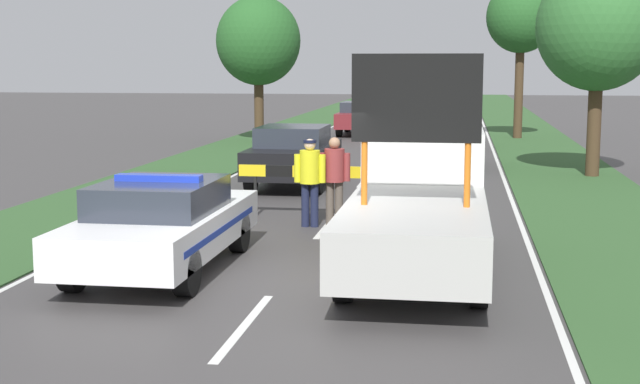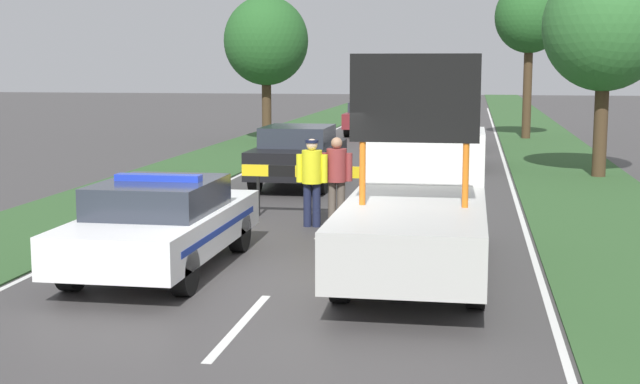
% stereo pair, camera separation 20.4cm
% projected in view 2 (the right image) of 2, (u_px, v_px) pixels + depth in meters
% --- Properties ---
extents(ground_plane, '(160.00, 160.00, 0.00)m').
position_uv_depth(ground_plane, '(277.00, 284.00, 12.94)').
color(ground_plane, '#3D3A3A').
extents(lane_markings, '(7.70, 70.12, 0.01)m').
position_uv_depth(lane_markings, '(388.00, 159.00, 29.74)').
color(lane_markings, silver).
rests_on(lane_markings, ground).
extents(grass_verge_left, '(3.31, 120.00, 0.03)m').
position_uv_depth(grass_verge_left, '(247.00, 149.00, 33.37)').
color(grass_verge_left, '#2D5128').
rests_on(grass_verge_left, ground).
extents(grass_verge_right, '(3.31, 120.00, 0.03)m').
position_uv_depth(grass_verge_right, '(552.00, 154.00, 31.52)').
color(grass_verge_right, '#2D5128').
rests_on(grass_verge_right, ground).
extents(police_car, '(1.91, 4.86, 1.51)m').
position_uv_depth(police_car, '(162.00, 223.00, 13.77)').
color(police_car, white).
rests_on(police_car, ground).
extents(work_truck, '(2.03, 6.31, 3.32)m').
position_uv_depth(work_truck, '(419.00, 203.00, 13.99)').
color(work_truck, white).
rests_on(work_truck, ground).
extents(road_barrier, '(3.43, 0.08, 1.08)m').
position_uv_depth(road_barrier, '(323.00, 175.00, 18.40)').
color(road_barrier, black).
rests_on(road_barrier, ground).
extents(police_officer, '(0.62, 0.40, 1.73)m').
position_uv_depth(police_officer, '(312.00, 175.00, 17.36)').
color(police_officer, '#191E38').
rests_on(police_officer, ground).
extents(pedestrian_civilian, '(0.63, 0.40, 1.75)m').
position_uv_depth(pedestrian_civilian, '(337.00, 174.00, 17.53)').
color(pedestrian_civilian, brown).
rests_on(pedestrian_civilian, ground).
extents(traffic_cone_near_police, '(0.42, 0.42, 0.58)m').
position_uv_depth(traffic_cone_near_police, '(203.00, 202.00, 18.76)').
color(traffic_cone_near_police, black).
rests_on(traffic_cone_near_police, ground).
extents(traffic_cone_centre_front, '(0.36, 0.36, 0.50)m').
position_uv_depth(traffic_cone_centre_front, '(132.00, 229.00, 15.86)').
color(traffic_cone_centre_front, black).
rests_on(traffic_cone_centre_front, ground).
extents(queued_car_sedan_black, '(1.91, 4.46, 1.58)m').
position_uv_depth(queued_car_sedan_black, '(299.00, 155.00, 23.21)').
color(queued_car_sedan_black, black).
rests_on(queued_car_sedan_black, ground).
extents(queued_car_suv_grey, '(1.86, 3.90, 1.63)m').
position_uv_depth(queued_car_suv_grey, '(451.00, 140.00, 27.63)').
color(queued_car_suv_grey, slate).
rests_on(queued_car_suv_grey, ground).
extents(queued_car_sedan_silver, '(1.94, 4.51, 1.49)m').
position_uv_depth(queued_car_sedan_silver, '(453.00, 127.00, 33.94)').
color(queued_car_sedan_silver, '#B2B2B7').
rests_on(queued_car_sedan_silver, ground).
extents(queued_car_wagon_maroon, '(1.76, 4.68, 1.47)m').
position_uv_depth(queued_car_wagon_maroon, '(368.00, 117.00, 40.10)').
color(queued_car_wagon_maroon, maroon).
rests_on(queued_car_wagon_maroon, ground).
extents(roadside_tree_near_left, '(3.39, 3.39, 5.86)m').
position_uv_depth(roadside_tree_near_left, '(266.00, 41.00, 35.70)').
color(roadside_tree_near_left, '#42301E').
rests_on(roadside_tree_near_left, ground).
extents(roadside_tree_near_right, '(2.89, 2.89, 6.64)m').
position_uv_depth(roadside_tree_near_right, '(530.00, 18.00, 37.10)').
color(roadside_tree_near_right, '#42301E').
rests_on(roadside_tree_near_right, ground).
extents(roadside_tree_mid_left, '(3.41, 3.41, 5.99)m').
position_uv_depth(roadside_tree_mid_left, '(605.00, 27.00, 24.48)').
color(roadside_tree_mid_left, '#42301E').
rests_on(roadside_tree_mid_left, ground).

